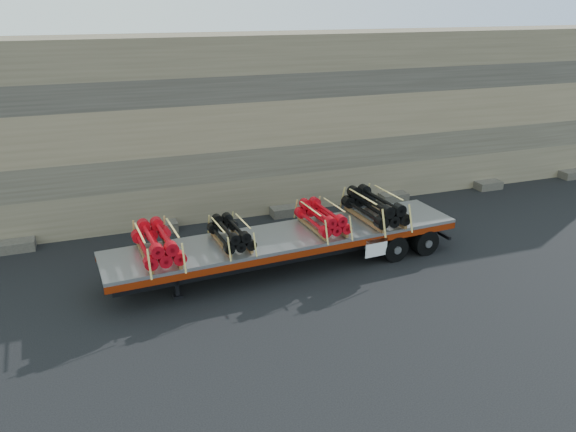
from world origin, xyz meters
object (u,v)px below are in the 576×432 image
bundle_midfront (231,234)px  bundle_midrear (322,218)px  bundle_rear (375,208)px  trailer (287,251)px  bundle_front (157,244)px

bundle_midfront → bundle_midrear: 3.14m
bundle_midfront → bundle_midrear: (3.13, 0.20, 0.03)m
bundle_rear → trailer: bearing=-180.0°
bundle_midfront → bundle_front: bearing=-180.0°
bundle_rear → bundle_midfront: bearing=180.0°
bundle_midrear → bundle_midfront: bearing=180.0°
trailer → bundle_midrear: bearing=-0.0°
trailer → bundle_midfront: bearing=180.0°
trailer → bundle_front: bearing=-180.0°
bundle_front → bundle_midfront: bearing=0.0°
trailer → bundle_rear: bundle_rear is taller
bundle_front → bundle_midfront: bundle_front is taller
trailer → bundle_rear: (3.26, 0.21, 1.02)m
bundle_rear → bundle_front: bearing=-180.0°
bundle_front → bundle_midfront: 2.24m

